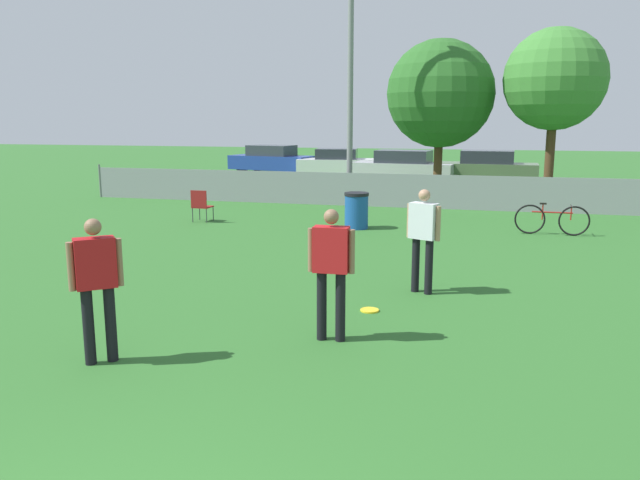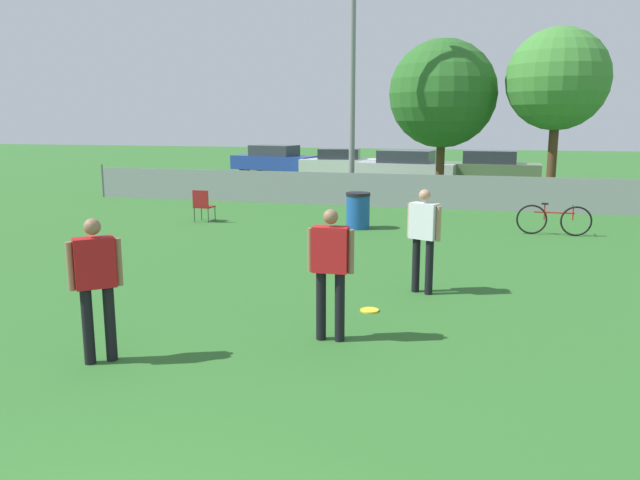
# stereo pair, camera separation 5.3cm
# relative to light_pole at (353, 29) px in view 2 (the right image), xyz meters

# --- Properties ---
(fence_backline) EXTENTS (23.21, 0.07, 1.21)m
(fence_backline) POSITION_rel_light_pole_xyz_m (2.32, -1.01, -5.27)
(fence_backline) COLOR gray
(fence_backline) RESTS_ON ground_plane
(light_pole) EXTENTS (0.90, 0.36, 10.06)m
(light_pole) POSITION_rel_light_pole_xyz_m (0.00, 0.00, 0.00)
(light_pole) COLOR gray
(light_pole) RESTS_ON ground_plane
(tree_near_pole) EXTENTS (3.98, 3.98, 5.77)m
(tree_near_pole) POSITION_rel_light_pole_xyz_m (2.83, 2.74, -2.04)
(tree_near_pole) COLOR #4C331E
(tree_near_pole) RESTS_ON ground_plane
(tree_far_right) EXTENTS (3.48, 3.48, 5.94)m
(tree_far_right) POSITION_rel_light_pole_xyz_m (6.75, 2.03, -1.63)
(tree_far_right) COLOR #4C331E
(tree_far_right) RESTS_ON ground_plane
(player_receiver_white) EXTENTS (0.57, 0.38, 1.73)m
(player_receiver_white) POSITION_rel_light_pole_xyz_m (3.62, -11.17, -4.80)
(player_receiver_white) COLOR black
(player_receiver_white) RESTS_ON ground_plane
(player_thrower_red) EXTENTS (0.49, 0.46, 1.73)m
(player_thrower_red) POSITION_rel_light_pole_xyz_m (0.24, -15.19, -4.80)
(player_thrower_red) COLOR black
(player_thrower_red) RESTS_ON ground_plane
(player_defender_red) EXTENTS (0.61, 0.24, 1.73)m
(player_defender_red) POSITION_rel_light_pole_xyz_m (2.69, -13.76, -4.80)
(player_defender_red) COLOR black
(player_defender_red) RESTS_ON ground_plane
(frisbee_disc) EXTENTS (0.28, 0.28, 0.03)m
(frisbee_disc) POSITION_rel_light_pole_xyz_m (2.96, -12.40, -5.80)
(frisbee_disc) COLOR yellow
(frisbee_disc) RESTS_ON ground_plane
(folding_chair_sideline) EXTENTS (0.49, 0.49, 0.90)m
(folding_chair_sideline) POSITION_rel_light_pole_xyz_m (-3.11, -5.37, -5.31)
(folding_chair_sideline) COLOR #333338
(folding_chair_sideline) RESTS_ON ground_plane
(bicycle_sideline) EXTENTS (1.79, 0.44, 0.80)m
(bicycle_sideline) POSITION_rel_light_pole_xyz_m (6.23, -4.99, -5.43)
(bicycle_sideline) COLOR black
(bicycle_sideline) RESTS_ON ground_plane
(trash_bin) EXTENTS (0.65, 0.65, 0.95)m
(trash_bin) POSITION_rel_light_pole_xyz_m (1.32, -5.30, -5.34)
(trash_bin) COLOR #194C99
(trash_bin) RESTS_ON ground_plane
(parked_car_blue) EXTENTS (4.77, 2.63, 1.49)m
(parked_car_blue) POSITION_rel_light_pole_xyz_m (-6.53, 10.61, -5.09)
(parked_car_blue) COLOR black
(parked_car_blue) RESTS_ON ground_plane
(parked_car_white) EXTENTS (4.11, 2.23, 1.39)m
(parked_car_white) POSITION_rel_light_pole_xyz_m (-2.75, 9.79, -5.15)
(parked_car_white) COLOR black
(parked_car_white) RESTS_ON ground_plane
(parked_car_silver) EXTENTS (4.74, 2.24, 1.48)m
(parked_car_silver) POSITION_rel_light_pole_xyz_m (1.00, 7.05, -5.11)
(parked_car_silver) COLOR black
(parked_car_silver) RESTS_ON ground_plane
(parked_car_olive) EXTENTS (4.41, 1.85, 1.50)m
(parked_car_olive) POSITION_rel_light_pole_xyz_m (4.66, 7.49, -5.10)
(parked_car_olive) COLOR black
(parked_car_olive) RESTS_ON ground_plane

